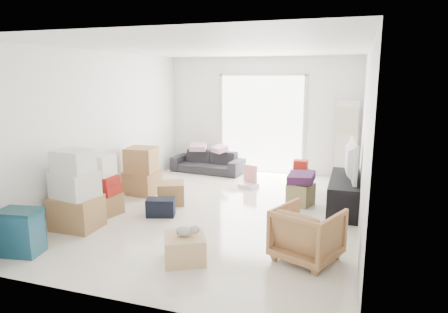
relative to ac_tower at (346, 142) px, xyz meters
name	(u,v)px	position (x,y,z in m)	size (l,w,h in m)	color
room_shell	(221,132)	(-1.95, -2.65, 0.48)	(4.98, 6.48, 3.18)	silver
sliding_door	(262,120)	(-1.95, 0.33, 0.37)	(2.10, 0.04, 2.33)	white
ac_tower	(346,142)	(0.00, 0.00, 0.00)	(0.45, 0.30, 1.75)	silver
tv_console	(344,193)	(0.05, -1.89, -0.60)	(0.49, 1.64, 0.55)	black
television	(345,174)	(0.05, -1.89, -0.26)	(1.12, 0.65, 0.15)	black
sofa	(208,158)	(-3.13, -0.15, -0.54)	(1.71, 0.50, 0.67)	#25262B
pillow_left	(198,141)	(-3.40, -0.11, -0.15)	(0.37, 0.29, 0.12)	#C690A4
pillow_right	(220,143)	(-2.83, -0.16, -0.15)	(0.34, 0.27, 0.12)	#C690A4
armchair	(307,231)	(-0.32, -4.09, -0.50)	(0.73, 0.68, 0.75)	#AC784C
storage_bins	(20,232)	(-3.85, -5.09, -0.57)	(0.57, 0.44, 0.60)	navy
box_stack_a	(76,194)	(-3.75, -4.11, -0.33)	(0.69, 0.60, 1.21)	#A27549
box_stack_b	(102,189)	(-3.75, -3.46, -0.44)	(0.61, 0.61, 1.01)	#A27549
box_stack_c	(142,171)	(-3.72, -2.21, -0.43)	(0.67, 0.58, 0.92)	#A27549
loose_box	(171,193)	(-2.92, -2.58, -0.68)	(0.46, 0.46, 0.39)	#A27549
duffel_bag	(161,207)	(-2.80, -3.23, -0.73)	(0.46, 0.27, 0.29)	black
ottoman	(301,194)	(-0.69, -1.93, -0.68)	(0.40, 0.40, 0.40)	olive
blanket	(301,180)	(-0.69, -1.93, -0.41)	(0.44, 0.44, 0.14)	#431B44
kids_table	(301,168)	(-0.85, -0.81, -0.47)	(0.44, 0.44, 0.58)	blue
toy_walker	(249,181)	(-1.86, -1.11, -0.75)	(0.42, 0.39, 0.45)	silver
wood_crate	(185,248)	(-1.76, -4.60, -0.71)	(0.50, 0.50, 0.33)	#DBB17E
plush_bunny	(187,231)	(-1.73, -4.60, -0.48)	(0.30, 0.17, 0.15)	#B2ADA8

